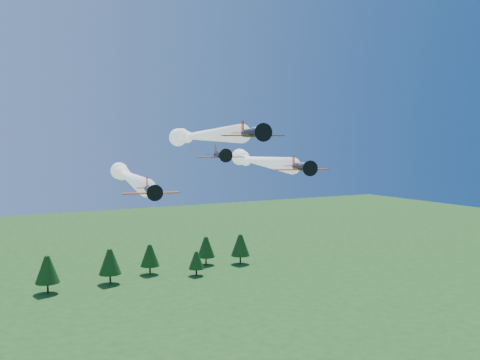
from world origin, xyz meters
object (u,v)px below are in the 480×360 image
plane_lead (199,136)px  plane_right (256,161)px  plane_left (128,176)px  plane_slot (220,155)px

plane_lead → plane_right: 15.01m
plane_left → plane_right: plane_right is taller
plane_lead → plane_right: bearing=25.1°
plane_lead → plane_right: size_ratio=1.05×
plane_left → plane_slot: bearing=-62.0°
plane_left → plane_slot: 25.29m
plane_lead → plane_slot: (-2.94, -14.36, -3.08)m
plane_right → plane_slot: size_ratio=6.17×
plane_lead → plane_left: (-10.00, 9.54, -7.41)m
plane_lead → plane_slot: bearing=-90.4°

